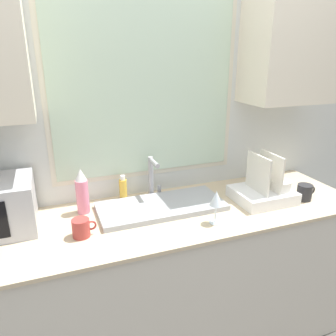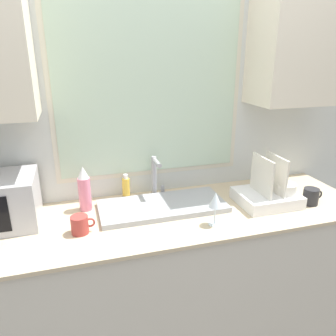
% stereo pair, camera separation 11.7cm
% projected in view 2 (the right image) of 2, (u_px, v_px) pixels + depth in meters
% --- Properties ---
extents(countertop, '(2.34, 0.69, 0.93)m').
position_uv_depth(countertop, '(166.00, 282.00, 1.98)').
color(countertop, beige).
rests_on(countertop, ground_plane).
extents(wall_back, '(6.00, 0.38, 2.60)m').
position_uv_depth(wall_back, '(151.00, 118.00, 1.96)').
color(wall_back, silver).
rests_on(wall_back, ground_plane).
extents(sink_basin, '(0.72, 0.32, 0.03)m').
position_uv_depth(sink_basin, '(163.00, 206.00, 1.88)').
color(sink_basin, '#9EA0A5').
rests_on(sink_basin, countertop).
extents(faucet, '(0.08, 0.15, 0.26)m').
position_uv_depth(faucet, '(156.00, 174.00, 2.00)').
color(faucet, '#99999E').
rests_on(faucet, countertop).
extents(dish_rack, '(0.34, 0.29, 0.29)m').
position_uv_depth(dish_rack, '(269.00, 194.00, 1.93)').
color(dish_rack, white).
rests_on(dish_rack, countertop).
extents(spray_bottle, '(0.07, 0.07, 0.26)m').
position_uv_depth(spray_bottle, '(84.00, 189.00, 1.83)').
color(spray_bottle, '#D8728C').
rests_on(spray_bottle, countertop).
extents(soap_bottle, '(0.05, 0.05, 0.16)m').
position_uv_depth(soap_bottle, '(126.00, 188.00, 1.98)').
color(soap_bottle, gold).
rests_on(soap_bottle, countertop).
extents(mug_near_sink, '(0.12, 0.09, 0.09)m').
position_uv_depth(mug_near_sink, '(80.00, 225.00, 1.61)').
color(mug_near_sink, '#A53833').
rests_on(mug_near_sink, countertop).
extents(wine_glass, '(0.07, 0.07, 0.18)m').
position_uv_depth(wine_glass, '(216.00, 201.00, 1.67)').
color(wine_glass, silver).
rests_on(wine_glass, countertop).
extents(mug_by_rack, '(0.12, 0.09, 0.10)m').
position_uv_depth(mug_by_rack, '(311.00, 196.00, 1.93)').
color(mug_by_rack, '#262628').
rests_on(mug_by_rack, countertop).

